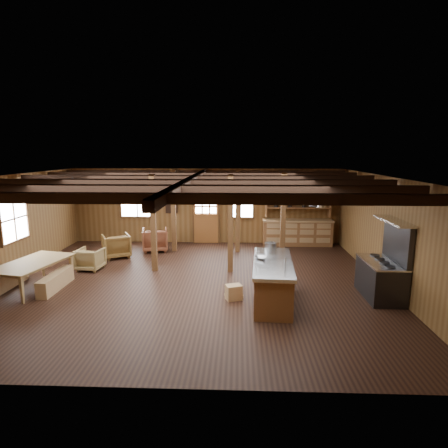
{
  "coord_description": "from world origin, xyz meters",
  "views": [
    {
      "loc": [
        1.23,
        -9.38,
        3.42
      ],
      "look_at": [
        0.82,
        1.04,
        1.39
      ],
      "focal_mm": 30.0,
      "sensor_mm": 36.0,
      "label": 1
    }
  ],
  "objects_px": {
    "dining_table": "(35,275)",
    "armchair_c": "(90,259)",
    "armchair_b": "(155,240)",
    "kitchen_island": "(273,280)",
    "commercial_range": "(383,272)",
    "armchair_a": "(116,246)"
  },
  "relations": [
    {
      "from": "dining_table",
      "to": "armchair_c",
      "type": "distance_m",
      "value": 1.77
    },
    {
      "from": "armchair_c",
      "to": "armchair_b",
      "type": "bearing_deg",
      "value": -116.38
    },
    {
      "from": "armchair_a",
      "to": "dining_table",
      "type": "bearing_deg",
      "value": 40.84
    },
    {
      "from": "dining_table",
      "to": "armchair_a",
      "type": "bearing_deg",
      "value": -9.69
    },
    {
      "from": "commercial_range",
      "to": "armchair_b",
      "type": "distance_m",
      "value": 7.48
    },
    {
      "from": "commercial_range",
      "to": "armchair_c",
      "type": "xyz_separation_m",
      "value": [
        -7.76,
        1.81,
        -0.29
      ]
    },
    {
      "from": "commercial_range",
      "to": "armchair_b",
      "type": "relative_size",
      "value": 2.16
    },
    {
      "from": "commercial_range",
      "to": "dining_table",
      "type": "bearing_deg",
      "value": 178.46
    },
    {
      "from": "armchair_c",
      "to": "kitchen_island",
      "type": "bearing_deg",
      "value": 164.79
    },
    {
      "from": "dining_table",
      "to": "armchair_a",
      "type": "xyz_separation_m",
      "value": [
        1.14,
        2.92,
        0.03
      ]
    },
    {
      "from": "armchair_a",
      "to": "armchair_c",
      "type": "relative_size",
      "value": 1.19
    },
    {
      "from": "armchair_a",
      "to": "armchair_b",
      "type": "xyz_separation_m",
      "value": [
        1.09,
        0.85,
        0.01
      ]
    },
    {
      "from": "kitchen_island",
      "to": "commercial_range",
      "type": "relative_size",
      "value": 1.36
    },
    {
      "from": "dining_table",
      "to": "armchair_b",
      "type": "height_order",
      "value": "armchair_b"
    },
    {
      "from": "kitchen_island",
      "to": "armchair_a",
      "type": "xyz_separation_m",
      "value": [
        -4.79,
        3.42,
        -0.1
      ]
    },
    {
      "from": "kitchen_island",
      "to": "armchair_c",
      "type": "bearing_deg",
      "value": 161.65
    },
    {
      "from": "kitchen_island",
      "to": "armchair_a",
      "type": "height_order",
      "value": "kitchen_island"
    },
    {
      "from": "armchair_b",
      "to": "kitchen_island",
      "type": "bearing_deg",
      "value": 118.8
    },
    {
      "from": "kitchen_island",
      "to": "armchair_b",
      "type": "xyz_separation_m",
      "value": [
        -3.7,
        4.27,
        -0.08
      ]
    },
    {
      "from": "armchair_b",
      "to": "dining_table",
      "type": "bearing_deg",
      "value": 47.33
    },
    {
      "from": "dining_table",
      "to": "armchair_b",
      "type": "distance_m",
      "value": 4.38
    },
    {
      "from": "armchair_a",
      "to": "armchair_b",
      "type": "relative_size",
      "value": 0.97
    }
  ]
}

